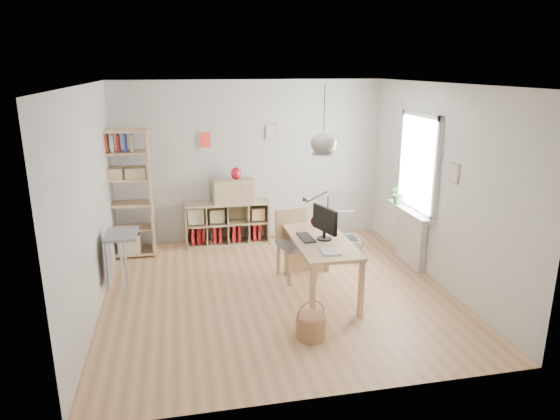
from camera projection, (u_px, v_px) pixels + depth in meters
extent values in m
plane|color=tan|center=(277.00, 292.00, 6.67)|extent=(4.50, 4.50, 0.00)
plane|color=white|center=(251.00, 162.00, 8.41)|extent=(4.50, 0.00, 4.50)
plane|color=white|center=(330.00, 259.00, 4.18)|extent=(4.50, 0.00, 4.50)
plane|color=white|center=(90.00, 204.00, 5.86)|extent=(0.00, 4.50, 4.50)
plane|color=white|center=(440.00, 186.00, 6.73)|extent=(0.00, 4.50, 4.50)
plane|color=white|center=(277.00, 84.00, 5.92)|extent=(4.50, 4.50, 0.00)
cylinder|color=black|center=(324.00, 113.00, 5.98)|extent=(0.01, 0.01, 0.68)
ellipsoid|color=silver|center=(324.00, 143.00, 6.08)|extent=(0.32, 0.32, 0.27)
cube|color=white|center=(420.00, 163.00, 7.24)|extent=(0.03, 1.00, 1.30)
cube|color=silver|center=(437.00, 171.00, 6.73)|extent=(0.06, 0.08, 1.46)
cube|color=silver|center=(402.00, 157.00, 7.74)|extent=(0.06, 0.08, 1.46)
cube|color=silver|center=(422.00, 115.00, 7.04)|extent=(0.06, 1.16, 0.08)
cube|color=silver|center=(414.00, 209.00, 7.43)|extent=(0.06, 1.16, 0.08)
cube|color=silver|center=(411.00, 238.00, 7.55)|extent=(0.10, 0.80, 0.80)
cube|color=silver|center=(410.00, 211.00, 7.42)|extent=(0.22, 1.20, 0.06)
cube|color=tan|center=(321.00, 241.00, 6.43)|extent=(0.70, 1.50, 0.04)
cube|color=tan|center=(312.00, 293.00, 5.82)|extent=(0.06, 0.06, 0.71)
cube|color=tan|center=(287.00, 251.00, 7.14)|extent=(0.06, 0.06, 0.71)
cube|color=tan|center=(361.00, 289.00, 5.94)|extent=(0.06, 0.06, 0.71)
cube|color=tan|center=(327.00, 248.00, 7.26)|extent=(0.06, 0.06, 0.71)
cube|color=tan|center=(228.00, 242.00, 8.50)|extent=(1.40, 0.38, 0.03)
cube|color=tan|center=(227.00, 203.00, 8.31)|extent=(1.40, 0.38, 0.03)
cube|color=tan|center=(186.00, 226.00, 8.27)|extent=(0.03, 0.38, 0.72)
cube|color=tan|center=(267.00, 221.00, 8.54)|extent=(0.03, 0.38, 0.72)
cube|color=tan|center=(226.00, 220.00, 8.57)|extent=(1.40, 0.02, 0.72)
cube|color=maroon|center=(193.00, 234.00, 8.36)|extent=(0.06, 0.26, 0.30)
cube|color=maroon|center=(198.00, 234.00, 8.37)|extent=(0.05, 0.26, 0.30)
cube|color=maroon|center=(203.00, 234.00, 8.39)|extent=(0.05, 0.26, 0.30)
cube|color=maroon|center=(214.00, 233.00, 8.43)|extent=(0.05, 0.26, 0.30)
cube|color=maroon|center=(220.00, 233.00, 8.44)|extent=(0.05, 0.26, 0.30)
cube|color=maroon|center=(233.00, 232.00, 8.49)|extent=(0.06, 0.26, 0.30)
cube|color=maroon|center=(239.00, 232.00, 8.51)|extent=(0.06, 0.26, 0.30)
cube|color=maroon|center=(254.00, 231.00, 8.56)|extent=(0.06, 0.26, 0.30)
cube|color=maroon|center=(259.00, 230.00, 8.57)|extent=(0.05, 0.26, 0.30)
cube|color=tan|center=(100.00, 196.00, 7.62)|extent=(0.04, 0.38, 2.00)
cube|color=tan|center=(151.00, 193.00, 7.77)|extent=(0.04, 0.38, 2.00)
cube|color=tan|center=(131.00, 252.00, 7.96)|extent=(0.76, 0.38, 0.03)
cube|color=tan|center=(128.00, 228.00, 7.85)|extent=(0.76, 0.38, 0.03)
cube|color=tan|center=(126.00, 204.00, 7.73)|extent=(0.76, 0.38, 0.03)
cube|color=tan|center=(124.00, 179.00, 7.62)|extent=(0.76, 0.38, 0.03)
cube|color=tan|center=(122.00, 153.00, 7.51)|extent=(0.76, 0.38, 0.03)
cube|color=tan|center=(120.00, 131.00, 7.42)|extent=(0.76, 0.38, 0.03)
cube|color=#2B339F|center=(101.00, 144.00, 7.42)|extent=(0.04, 0.18, 0.26)
cube|color=maroon|center=(107.00, 144.00, 7.43)|extent=(0.04, 0.18, 0.26)
cube|color=#F4E1BB|center=(112.00, 143.00, 7.45)|extent=(0.04, 0.18, 0.26)
cube|color=maroon|center=(118.00, 143.00, 7.46)|extent=(0.04, 0.18, 0.26)
cube|color=#2B339F|center=(125.00, 143.00, 7.48)|extent=(0.04, 0.18, 0.26)
cube|color=#F4E1BB|center=(132.00, 143.00, 7.50)|extent=(0.04, 0.18, 0.26)
cube|color=gray|center=(121.00, 234.00, 6.39)|extent=(0.40, 0.55, 0.04)
cylinder|color=silver|center=(122.00, 271.00, 6.30)|extent=(0.03, 0.03, 0.82)
cylinder|color=silver|center=(126.00, 259.00, 6.71)|extent=(0.03, 0.03, 0.82)
cube|color=gray|center=(109.00, 260.00, 6.44)|extent=(0.02, 0.50, 0.62)
cube|color=gray|center=(297.00, 244.00, 6.98)|extent=(0.55, 0.55, 0.07)
cube|color=tan|center=(289.00, 270.00, 6.80)|extent=(0.05, 0.05, 0.47)
cube|color=tan|center=(278.00, 259.00, 7.16)|extent=(0.05, 0.05, 0.47)
cube|color=tan|center=(316.00, 265.00, 6.95)|extent=(0.05, 0.05, 0.47)
cube|color=tan|center=(304.00, 255.00, 7.31)|extent=(0.05, 0.05, 0.47)
cube|color=tan|center=(291.00, 223.00, 7.10)|extent=(0.47, 0.12, 0.43)
cylinder|color=#A6714B|center=(311.00, 326.00, 5.51)|extent=(0.33, 0.33, 0.27)
torus|color=#A6714B|center=(311.00, 314.00, 5.47)|extent=(0.33, 0.08, 0.33)
cube|color=silver|center=(337.00, 258.00, 7.81)|extent=(0.70, 0.51, 0.02)
cube|color=silver|center=(318.00, 249.00, 7.73)|extent=(0.07, 0.45, 0.34)
cube|color=silver|center=(357.00, 248.00, 7.80)|extent=(0.07, 0.45, 0.34)
cube|color=silver|center=(341.00, 254.00, 7.56)|extent=(0.65, 0.09, 0.34)
cube|color=silver|center=(335.00, 244.00, 7.97)|extent=(0.65, 0.09, 0.34)
cube|color=silver|center=(333.00, 222.00, 8.06)|extent=(0.67, 0.28, 0.42)
sphere|color=yellow|center=(329.00, 246.00, 7.66)|extent=(0.15, 0.15, 0.15)
sphere|color=#1966B2|center=(344.00, 242.00, 7.81)|extent=(0.15, 0.15, 0.15)
sphere|color=#DD431B|center=(337.00, 245.00, 7.72)|extent=(0.15, 0.15, 0.15)
sphere|color=#2D7C38|center=(350.00, 246.00, 7.67)|extent=(0.15, 0.15, 0.15)
cylinder|color=black|center=(324.00, 239.00, 6.45)|extent=(0.20, 0.20, 0.02)
cylinder|color=black|center=(324.00, 235.00, 6.43)|extent=(0.05, 0.05, 0.09)
cube|color=black|center=(325.00, 219.00, 6.38)|extent=(0.19, 0.49, 0.32)
cube|color=black|center=(306.00, 237.00, 6.49)|extent=(0.17, 0.42, 0.02)
cylinder|color=black|center=(327.00, 223.00, 7.06)|extent=(0.06, 0.06, 0.04)
cylinder|color=black|center=(328.00, 209.00, 7.00)|extent=(0.02, 0.02, 0.40)
cone|color=black|center=(306.00, 200.00, 6.80)|extent=(0.10, 0.07, 0.09)
sphere|color=#540B10|center=(316.00, 221.00, 6.95)|extent=(0.15, 0.15, 0.15)
cube|color=silver|center=(330.00, 251.00, 5.99)|extent=(0.23, 0.28, 0.03)
cube|color=tan|center=(233.00, 191.00, 8.27)|extent=(0.69, 0.37, 0.38)
ellipsoid|color=maroon|center=(236.00, 174.00, 8.20)|extent=(0.17, 0.17, 0.20)
imported|color=#276224|center=(400.00, 193.00, 7.69)|extent=(0.32, 0.28, 0.32)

